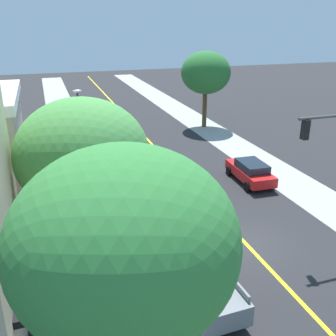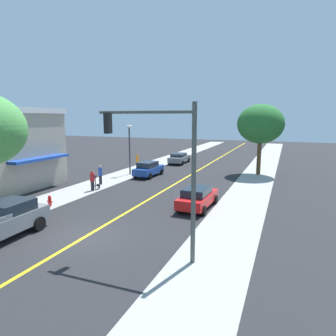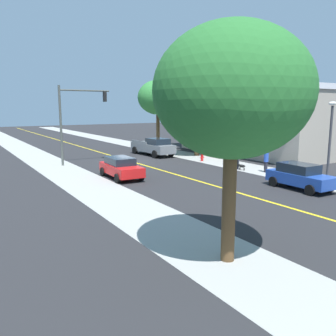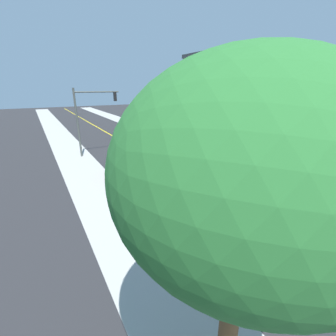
% 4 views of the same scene
% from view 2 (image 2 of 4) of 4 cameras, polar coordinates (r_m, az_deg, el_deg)
% --- Properties ---
extents(ground_plane, '(140.00, 140.00, 0.00)m').
position_cam_2_polar(ground_plane, '(17.04, -15.07, -12.24)').
color(ground_plane, '#262628').
extents(sidewalk_right, '(3.50, 126.00, 0.01)m').
position_cam_2_polar(sidewalk_right, '(14.33, 8.53, -16.34)').
color(sidewalk_right, '#9E9E99').
rests_on(sidewalk_right, ground).
extents(road_centerline_stripe, '(0.20, 126.00, 0.00)m').
position_cam_2_polar(road_centerline_stripe, '(17.04, -15.07, -12.24)').
color(road_centerline_stripe, yellow).
rests_on(road_centerline_stripe, ground).
extents(street_tree_left_far, '(4.93, 4.93, 7.60)m').
position_cam_2_polar(street_tree_left_far, '(34.20, 17.00, 7.90)').
color(street_tree_left_far, brown).
rests_on(street_tree_left_far, ground).
extents(fire_hydrant, '(0.44, 0.24, 0.77)m').
position_cam_2_polar(fire_hydrant, '(23.13, -21.35, -5.76)').
color(fire_hydrant, red).
rests_on(fire_hydrant, ground).
extents(parking_meter, '(0.12, 0.18, 1.30)m').
position_cam_2_polar(parking_meter, '(26.80, -13.50, -2.26)').
color(parking_meter, '#4C4C51').
rests_on(parking_meter, ground).
extents(traffic_light_mast, '(4.57, 0.32, 6.85)m').
position_cam_2_polar(traffic_light_mast, '(12.92, -0.63, 2.02)').
color(traffic_light_mast, '#474C47').
rests_on(traffic_light_mast, ground).
extents(street_lamp, '(0.70, 0.36, 5.37)m').
position_cam_2_polar(street_lamp, '(33.08, -7.26, 4.60)').
color(street_lamp, '#38383D').
rests_on(street_lamp, ground).
extents(red_sedan_right_curb, '(2.11, 4.41, 1.49)m').
position_cam_2_polar(red_sedan_right_curb, '(21.09, 5.57, -5.46)').
color(red_sedan_right_curb, red).
rests_on(red_sedan_right_curb, ground).
extents(blue_sedan_left_curb, '(2.04, 4.26, 1.58)m').
position_cam_2_polar(blue_sedan_left_curb, '(32.11, -3.70, -0.15)').
color(blue_sedan_left_curb, '#1E429E').
rests_on(blue_sedan_left_curb, ground).
extents(grey_sedan_left_curb, '(2.15, 4.58, 1.40)m').
position_cam_2_polar(grey_sedan_left_curb, '(41.02, 2.10, 1.90)').
color(grey_sedan_left_curb, slate).
rests_on(grey_sedan_left_curb, ground).
extents(pedestrian_blue_shirt, '(0.35, 0.35, 1.82)m').
position_cam_2_polar(pedestrian_blue_shirt, '(28.95, -12.60, -1.14)').
color(pedestrian_blue_shirt, black).
rests_on(pedestrian_blue_shirt, ground).
extents(pedestrian_red_shirt, '(0.39, 0.39, 1.76)m').
position_cam_2_polar(pedestrian_red_shirt, '(26.63, -14.04, -2.22)').
color(pedestrian_red_shirt, black).
rests_on(pedestrian_red_shirt, ground).
extents(pedestrian_orange_shirt, '(0.36, 0.36, 1.86)m').
position_cam_2_polar(pedestrian_orange_shirt, '(36.84, -5.78, 1.35)').
color(pedestrian_orange_shirt, brown).
rests_on(pedestrian_orange_shirt, ground).
extents(small_dog, '(0.38, 0.69, 0.52)m').
position_cam_2_polar(small_dog, '(27.19, -12.91, -3.19)').
color(small_dog, black).
rests_on(small_dog, ground).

